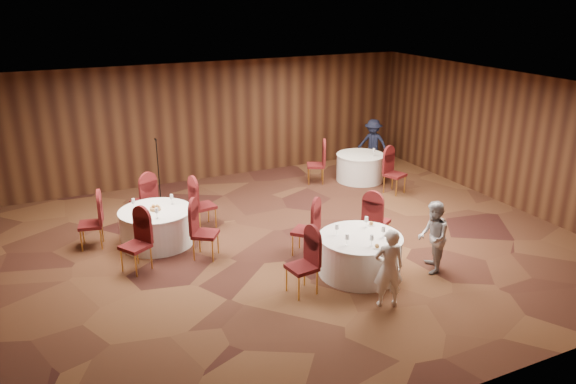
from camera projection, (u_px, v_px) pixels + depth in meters
name	position (u px, v px, depth m)	size (l,w,h in m)	color
ground	(283.00, 247.00, 11.53)	(12.00, 12.00, 0.00)	black
room_shell	(283.00, 155.00, 10.86)	(12.00, 12.00, 12.00)	silver
table_main	(360.00, 255.00, 10.33)	(1.54, 1.54, 0.74)	silver
table_left	(157.00, 227.00, 11.56)	(1.50, 1.50, 0.74)	silver
table_right	(360.00, 167.00, 15.44)	(1.32, 1.32, 0.74)	silver
chairs_main	(330.00, 238.00, 10.73)	(2.95, 2.00, 1.00)	#430F0D
chairs_left	(156.00, 221.00, 11.53)	(2.98, 3.03, 1.00)	#430F0D
chairs_right	(354.00, 170.00, 14.82)	(2.13, 2.29, 1.00)	#430F0D
tabletop_main	(370.00, 232.00, 10.15)	(1.08, 1.04, 0.22)	silver
tabletop_left	(155.00, 206.00, 11.41)	(0.85, 0.80, 0.22)	silver
tabletop_right	(374.00, 150.00, 15.10)	(0.08, 0.08, 0.22)	silver
mic_stand	(159.00, 184.00, 13.78)	(0.24, 0.24, 1.62)	black
woman_a	(389.00, 268.00, 9.17)	(0.50, 0.33, 1.38)	white
woman_b	(433.00, 237.00, 10.32)	(0.66, 0.52, 1.37)	#A9A9AD
man_c	(373.00, 143.00, 16.48)	(0.93, 0.53, 1.44)	black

